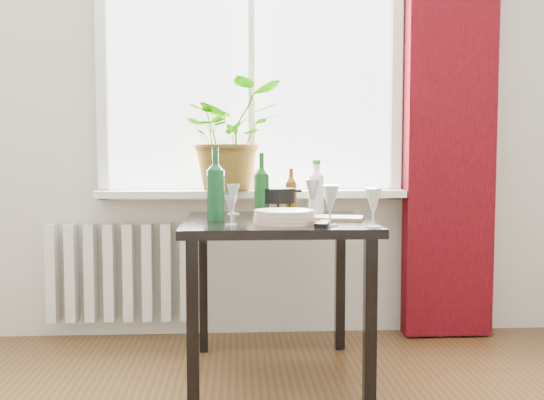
{
  "coord_description": "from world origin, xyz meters",
  "views": [
    {
      "loc": [
        -0.09,
        -1.25,
        1.03
      ],
      "look_at": [
        0.08,
        1.55,
        0.83
      ],
      "focal_mm": 40.0,
      "sensor_mm": 36.0,
      "label": 1
    }
  ],
  "objects": [
    {
      "name": "table",
      "position": [
        0.1,
        1.55,
        0.65
      ],
      "size": [
        0.85,
        0.85,
        0.74
      ],
      "color": "black",
      "rests_on": "ground"
    },
    {
      "name": "tv_remote",
      "position": [
        0.28,
        1.26,
        0.75
      ],
      "size": [
        0.1,
        0.18,
        0.02
      ],
      "primitive_type": "cube",
      "rotation": [
        0.0,
        0.0,
        -0.29
      ],
      "color": "black",
      "rests_on": "table"
    },
    {
      "name": "wine_bottle_right",
      "position": [
        0.04,
        1.67,
        0.9
      ],
      "size": [
        0.08,
        0.08,
        0.31
      ],
      "primitive_type": null,
      "rotation": [
        0.0,
        0.0,
        -0.15
      ],
      "color": "#0C3F12",
      "rests_on": "table"
    },
    {
      "name": "wine_bottle_left",
      "position": [
        -0.18,
        1.51,
        0.91
      ],
      "size": [
        0.09,
        0.09,
        0.34
      ],
      "primitive_type": null,
      "rotation": [
        0.0,
        0.0,
        -0.09
      ],
      "color": "#0C411E",
      "rests_on": "table"
    },
    {
      "name": "windowsill",
      "position": [
        0.0,
        2.15,
        0.82
      ],
      "size": [
        1.72,
        0.2,
        0.04
      ],
      "color": "white",
      "rests_on": "ground"
    },
    {
      "name": "wineglass_front_left",
      "position": [
        -0.11,
        1.3,
        0.8
      ],
      "size": [
        0.06,
        0.06,
        0.13
      ],
      "primitive_type": null,
      "rotation": [
        0.0,
        0.0,
        -0.06
      ],
      "color": "silver",
      "rests_on": "table"
    },
    {
      "name": "wineglass_back_center",
      "position": [
        0.3,
        1.81,
        0.83
      ],
      "size": [
        0.09,
        0.09,
        0.18
      ],
      "primitive_type": null,
      "rotation": [
        0.0,
        0.0,
        0.12
      ],
      "color": "#AFB7BC",
      "rests_on": "table"
    },
    {
      "name": "wineglass_back_left",
      "position": [
        -0.1,
        1.81,
        0.82
      ],
      "size": [
        0.08,
        0.08,
        0.16
      ],
      "primitive_type": null,
      "rotation": [
        0.0,
        0.0,
        0.23
      ],
      "color": "silver",
      "rests_on": "table"
    },
    {
      "name": "potted_plant",
      "position": [
        -0.12,
        2.11,
        1.15
      ],
      "size": [
        0.68,
        0.64,
        0.6
      ],
      "primitive_type": "imported",
      "rotation": [
        0.0,
        0.0,
        0.39
      ],
      "color": "#27651B",
      "rests_on": "windowsill"
    },
    {
      "name": "radiator",
      "position": [
        -0.75,
        2.18,
        0.38
      ],
      "size": [
        0.8,
        0.1,
        0.55
      ],
      "color": "silver",
      "rests_on": "ground"
    },
    {
      "name": "window",
      "position": [
        0.0,
        2.22,
        1.6
      ],
      "size": [
        1.72,
        0.08,
        1.62
      ],
      "color": "white",
      "rests_on": "ground"
    },
    {
      "name": "plate_stack",
      "position": [
        0.12,
        1.37,
        0.77
      ],
      "size": [
        0.3,
        0.3,
        0.06
      ],
      "primitive_type": "cylinder",
      "rotation": [
        0.0,
        0.0,
        0.11
      ],
      "color": "beige",
      "rests_on": "table"
    },
    {
      "name": "wineglass_far_right",
      "position": [
        0.48,
        1.2,
        0.82
      ],
      "size": [
        0.08,
        0.08,
        0.17
      ],
      "primitive_type": null,
      "rotation": [
        0.0,
        0.0,
        -0.11
      ],
      "color": "silver",
      "rests_on": "table"
    },
    {
      "name": "curtain",
      "position": [
        1.12,
        2.12,
        1.3
      ],
      "size": [
        0.5,
        0.12,
        2.56
      ],
      "color": "#3D050B",
      "rests_on": "ground"
    },
    {
      "name": "cleaning_bottle",
      "position": [
        0.33,
        1.86,
        0.88
      ],
      "size": [
        0.09,
        0.09,
        0.28
      ],
      "primitive_type": null,
      "rotation": [
        0.0,
        0.0,
        0.16
      ],
      "color": "white",
      "rests_on": "table"
    },
    {
      "name": "bottle_amber",
      "position": [
        0.19,
        1.84,
        0.86
      ],
      "size": [
        0.06,
        0.06,
        0.24
      ],
      "primitive_type": null,
      "rotation": [
        0.0,
        0.0,
        -0.01
      ],
      "color": "brown",
      "rests_on": "table"
    },
    {
      "name": "wineglass_front_right",
      "position": [
        0.31,
        1.27,
        0.83
      ],
      "size": [
        0.1,
        0.1,
        0.18
      ],
      "primitive_type": null,
      "rotation": [
        0.0,
        0.0,
        0.34
      ],
      "color": "silver",
      "rests_on": "table"
    },
    {
      "name": "fondue_pot",
      "position": [
        0.11,
        1.7,
        0.81
      ],
      "size": [
        0.23,
        0.21,
        0.14
      ],
      "primitive_type": null,
      "rotation": [
        0.0,
        0.0,
        0.17
      ],
      "color": "black",
      "rests_on": "table"
    },
    {
      "name": "cutting_board",
      "position": [
        0.37,
        1.54,
        0.75
      ],
      "size": [
        0.3,
        0.23,
        0.01
      ],
      "primitive_type": "cube",
      "rotation": [
        0.0,
        0.0,
        -0.26
      ],
      "color": "#9D7947",
      "rests_on": "table"
    }
  ]
}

